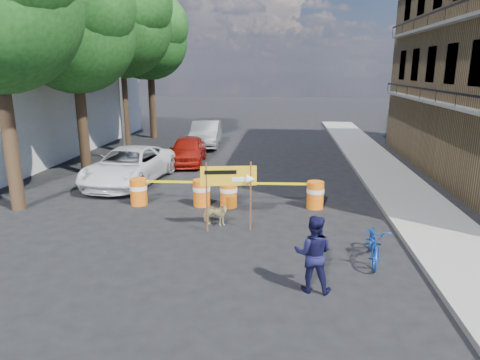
% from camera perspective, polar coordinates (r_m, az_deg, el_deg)
% --- Properties ---
extents(ground, '(120.00, 120.00, 0.00)m').
position_cam_1_polar(ground, '(11.58, -3.45, -8.15)').
color(ground, black).
rests_on(ground, ground).
extents(sidewalk_east, '(2.40, 40.00, 0.15)m').
position_cam_1_polar(sidewalk_east, '(17.67, 20.15, -0.71)').
color(sidewalk_east, gray).
rests_on(sidewalk_east, ground).
extents(tree_mid_a, '(5.25, 5.00, 8.68)m').
position_cam_1_polar(tree_mid_a, '(19.54, -21.10, 18.20)').
color(tree_mid_a, '#332316').
rests_on(tree_mid_a, ground).
extents(tree_mid_b, '(5.67, 5.40, 9.62)m').
position_cam_1_polar(tree_mid_b, '(24.18, -15.71, 19.44)').
color(tree_mid_b, '#332316').
rests_on(tree_mid_b, ground).
extents(tree_far, '(5.04, 4.80, 8.84)m').
position_cam_1_polar(tree_far, '(28.86, -11.92, 17.80)').
color(tree_far, '#332316').
rests_on(tree_far, ground).
extents(streetlamp, '(1.25, 0.18, 8.00)m').
position_cam_1_polar(streetlamp, '(21.46, -15.69, 13.85)').
color(streetlamp, gray).
rests_on(streetlamp, ground).
extents(barrel_far_left, '(0.58, 0.58, 0.90)m').
position_cam_1_polar(barrel_far_left, '(14.80, -13.37, -1.47)').
color(barrel_far_left, '#E3550D').
rests_on(barrel_far_left, ground).
extents(barrel_mid_left, '(0.58, 0.58, 0.90)m').
position_cam_1_polar(barrel_mid_left, '(14.34, -5.14, -1.64)').
color(barrel_mid_left, '#E3550D').
rests_on(barrel_mid_left, ground).
extents(barrel_mid_right, '(0.58, 0.58, 0.90)m').
position_cam_1_polar(barrel_mid_right, '(14.18, -1.53, -1.78)').
color(barrel_mid_right, '#E3550D').
rests_on(barrel_mid_right, ground).
extents(barrel_far_right, '(0.58, 0.58, 0.90)m').
position_cam_1_polar(barrel_far_right, '(14.27, 10.00, -1.89)').
color(barrel_far_right, '#E3550D').
rests_on(barrel_far_right, ground).
extents(detour_sign, '(1.54, 0.39, 2.00)m').
position_cam_1_polar(detour_sign, '(11.81, -0.49, -0.10)').
color(detour_sign, '#592D19').
rests_on(detour_sign, ground).
extents(pedestrian, '(0.86, 0.71, 1.64)m').
position_cam_1_polar(pedestrian, '(8.97, 9.73, -9.65)').
color(pedestrian, black).
rests_on(pedestrian, ground).
extents(bicycle, '(0.73, 1.00, 1.77)m').
position_cam_1_polar(bicycle, '(10.62, 17.63, -5.84)').
color(bicycle, '#1648B5').
rests_on(bicycle, ground).
extents(dog, '(0.87, 0.54, 0.68)m').
position_cam_1_polar(dog, '(12.58, -3.36, -4.58)').
color(dog, tan).
rests_on(dog, ground).
extents(suv_white, '(2.81, 5.30, 1.42)m').
position_cam_1_polar(suv_white, '(17.65, -14.59, 1.84)').
color(suv_white, white).
rests_on(suv_white, ground).
extents(sedan_red, '(1.96, 4.05, 1.33)m').
position_cam_1_polar(sedan_red, '(20.80, -6.99, 3.97)').
color(sedan_red, '#A5180D').
rests_on(sedan_red, ground).
extents(sedan_silver, '(1.92, 4.60, 1.48)m').
position_cam_1_polar(sedan_silver, '(25.50, -4.59, 6.16)').
color(sedan_silver, '#A9ACB0').
rests_on(sedan_silver, ground).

